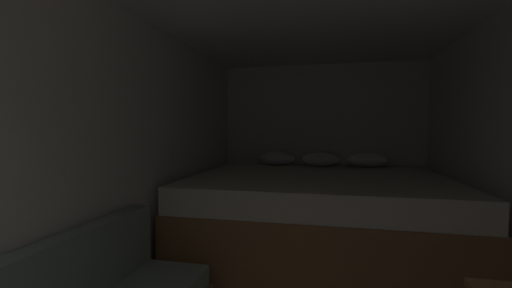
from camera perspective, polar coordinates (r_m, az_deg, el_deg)
wall_back at (r=4.56m, az=11.23°, el=0.16°), size 2.76×0.05×2.12m
wall_left at (r=2.66m, az=-20.66°, el=-1.64°), size 0.05×4.63×2.12m
bed at (r=3.56m, az=10.72°, el=-11.37°), size 2.54×2.09×0.95m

